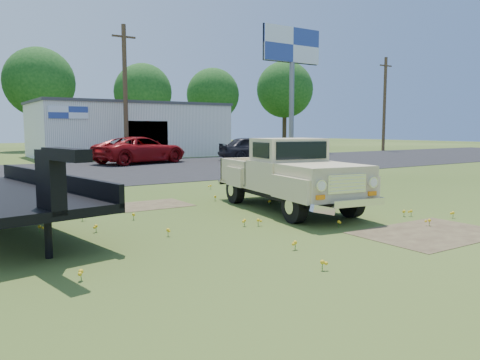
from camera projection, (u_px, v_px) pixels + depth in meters
name	position (u px, v px, depth m)	size (l,w,h in m)	color
ground	(282.00, 218.00, 11.28)	(140.00, 140.00, 0.00)	#2E4516
asphalt_lot	(99.00, 171.00, 23.75)	(90.00, 14.00, 0.02)	black
dirt_patch_a	(431.00, 233.00, 9.60)	(3.00, 2.00, 0.01)	#493827
dirt_patch_b	(149.00, 205.00, 13.10)	(2.20, 1.60, 0.01)	#493827
commercial_building	(129.00, 129.00, 36.76)	(14.20, 8.20, 4.15)	#BCBBB7
billboard	(292.00, 56.00, 41.23)	(6.10, 0.45, 11.05)	slate
utility_pole_mid	(125.00, 92.00, 31.25)	(1.60, 0.30, 9.00)	#42311E
utility_pole_east	(385.00, 103.00, 45.41)	(1.60, 0.30, 9.00)	#42311E
treeline_d	(39.00, 82.00, 45.32)	(6.72, 6.72, 10.00)	#3A2A1A
treeline_e	(143.00, 92.00, 49.59)	(6.08, 6.08, 9.04)	#3A2A1A
treeline_f	(213.00, 95.00, 57.09)	(6.40, 6.40, 9.52)	#3A2A1A
treeline_g	(285.00, 90.00, 61.18)	(7.36, 7.36, 10.95)	#3A2A1A
vintage_pickup_truck	(288.00, 174.00, 12.33)	(2.03, 5.23, 1.90)	beige
red_pickup	(141.00, 150.00, 28.93)	(2.72, 5.90, 1.64)	maroon
dark_sedan	(254.00, 148.00, 31.92)	(1.92, 4.77, 1.63)	black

